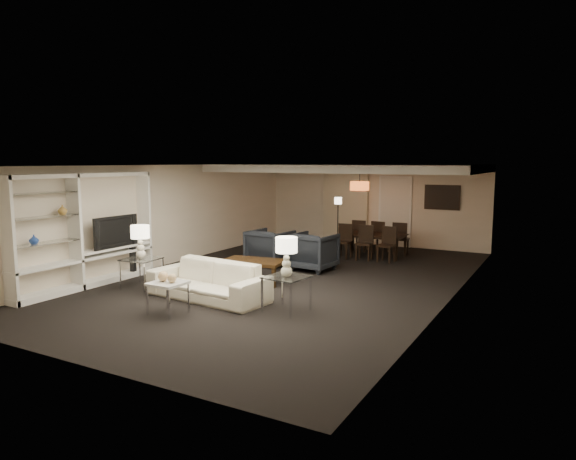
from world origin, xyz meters
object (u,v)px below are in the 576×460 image
at_px(marble_table, 168,298).
at_px(vase_amber, 62,210).
at_px(table_lamp_left, 140,242).
at_px(chair_nl, 343,241).
at_px(pendant_light, 360,186).
at_px(television, 112,231).
at_px(sofa, 208,280).
at_px(armchair_left, 270,247).
at_px(floor_speaker, 133,255).
at_px(chair_fm, 380,237).
at_px(chair_nr, 386,245).
at_px(side_table_left, 142,273).
at_px(side_table_right, 286,294).
at_px(armchair_right, 313,251).
at_px(dining_table, 372,245).
at_px(coffee_table, 254,271).
at_px(chair_fr, 401,238).
at_px(chair_fl, 360,235).
at_px(vase_blue, 34,239).
at_px(chair_nm, 364,243).
at_px(floor_lamp, 338,223).
at_px(table_lamp_right, 286,257).

distance_m(marble_table, vase_amber, 3.09).
distance_m(table_lamp_left, chair_nl, 5.60).
distance_m(pendant_light, television, 6.56).
xyz_separation_m(sofa, armchair_left, (-0.60, 3.30, 0.10)).
bearing_deg(floor_speaker, sofa, -26.47).
bearing_deg(chair_fm, chair_nr, 120.34).
distance_m(side_table_left, chair_nr, 6.17).
xyz_separation_m(side_table_right, floor_speaker, (-4.35, 0.69, 0.18)).
relative_size(marble_table, chair_nl, 0.61).
relative_size(armchair_right, chair_nr, 1.08).
bearing_deg(side_table_left, table_lamp_left, 0.00).
bearing_deg(sofa, side_table_right, 5.85).
height_order(pendant_light, side_table_right, pendant_light).
bearing_deg(sofa, dining_table, 83.72).
xyz_separation_m(sofa, chair_fm, (1.23, 6.36, 0.10)).
relative_size(armchair_left, television, 0.84).
bearing_deg(table_lamp_left, side_table_right, 0.00).
relative_size(side_table_left, dining_table, 0.38).
distance_m(armchair_left, table_lamp_left, 3.52).
relative_size(coffee_table, chair_nl, 1.45).
bearing_deg(side_table_right, chair_fr, 88.84).
bearing_deg(television, sofa, -94.37).
bearing_deg(armchair_right, sofa, 84.37).
height_order(side_table_left, vase_amber, vase_amber).
bearing_deg(chair_fr, chair_fl, -3.81).
xyz_separation_m(coffee_table, side_table_left, (-1.70, -1.60, 0.07)).
relative_size(television, vase_blue, 6.50).
relative_size(television, floor_speaker, 1.20).
relative_size(sofa, chair_nm, 2.65).
relative_size(side_table_left, floor_lamp, 0.43).
bearing_deg(floor_lamp, chair_nl, -61.44).
xyz_separation_m(armchair_left, television, (-2.13, -3.09, 0.64)).
xyz_separation_m(vase_amber, chair_fm, (3.99, 7.34, -1.20)).
height_order(dining_table, chair_fm, chair_fm).
height_order(side_table_left, television, television).
relative_size(floor_speaker, dining_table, 0.56).
height_order(table_lamp_left, chair_nm, table_lamp_left).
xyz_separation_m(sofa, vase_blue, (-2.76, -1.62, 0.80)).
bearing_deg(dining_table, pendant_light, -169.73).
bearing_deg(table_lamp_right, floor_speaker, 170.93).
xyz_separation_m(vase_blue, vase_amber, (0.00, 0.65, 0.50)).
height_order(vase_blue, chair_fm, vase_blue).
xyz_separation_m(marble_table, chair_nl, (0.63, 6.16, 0.18)).
xyz_separation_m(armchair_left, chair_fl, (1.23, 3.06, 0.01)).
xyz_separation_m(side_table_right, dining_table, (-0.47, 5.71, -0.00)).
bearing_deg(chair_nm, coffee_table, -115.95).
bearing_deg(side_table_right, chair_fm, 94.24).
height_order(coffee_table, side_table_right, side_table_right).
xyz_separation_m(sofa, chair_nm, (1.23, 5.06, 0.10)).
bearing_deg(floor_speaker, chair_fl, 48.15).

